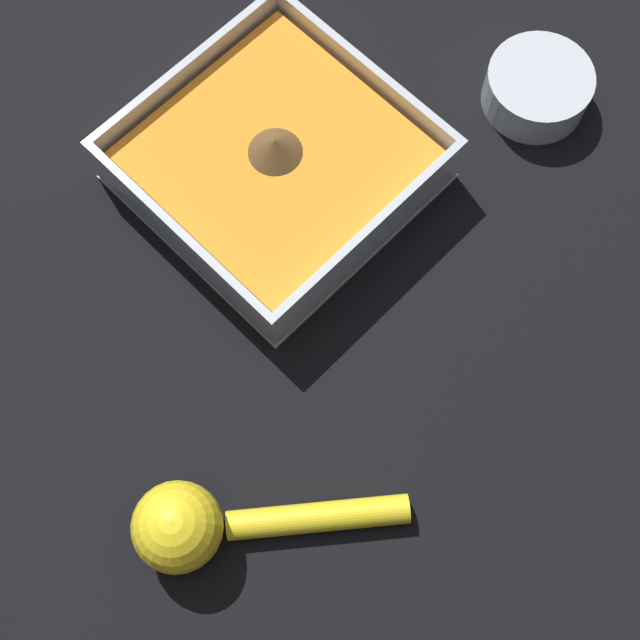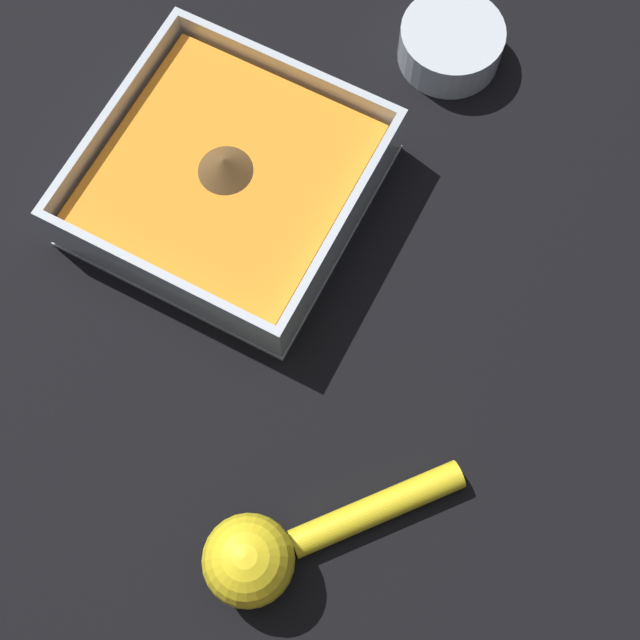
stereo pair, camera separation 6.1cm
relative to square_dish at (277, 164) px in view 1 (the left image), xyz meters
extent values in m
plane|color=black|center=(0.00, -0.02, -0.02)|extent=(4.00, 4.00, 0.00)
cube|color=silver|center=(0.00, 0.00, -0.02)|extent=(0.19, 0.19, 0.01)
cube|color=silver|center=(0.00, 0.09, 0.01)|extent=(0.19, 0.01, 0.05)
cube|color=silver|center=(0.00, -0.09, 0.01)|extent=(0.19, 0.01, 0.05)
cube|color=silver|center=(0.09, 0.00, 0.01)|extent=(0.01, 0.18, 0.05)
cube|color=silver|center=(-0.09, 0.00, 0.01)|extent=(0.01, 0.18, 0.05)
cube|color=orange|center=(0.00, 0.00, 0.00)|extent=(0.17, 0.17, 0.03)
cone|color=brown|center=(0.00, 0.00, 0.03)|extent=(0.04, 0.04, 0.02)
cylinder|color=silver|center=(0.19, -0.09, 0.00)|extent=(0.08, 0.08, 0.03)
cylinder|color=brown|center=(0.19, -0.09, -0.01)|extent=(0.07, 0.07, 0.02)
sphere|color=yellow|center=(-0.23, -0.15, 0.01)|extent=(0.06, 0.06, 0.06)
cylinder|color=yellow|center=(-0.16, -0.20, -0.01)|extent=(0.10, 0.09, 0.02)
camera|label=1|loc=(-0.21, -0.25, 0.58)|focal=50.00mm
camera|label=2|loc=(-0.25, -0.21, 0.58)|focal=50.00mm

